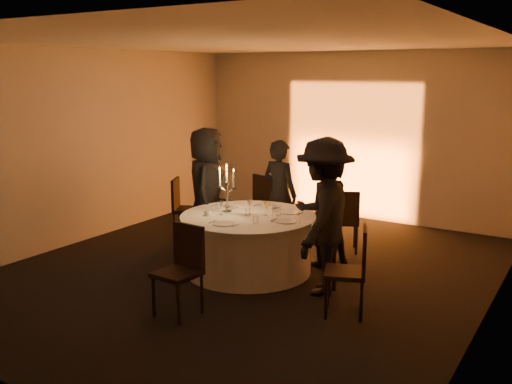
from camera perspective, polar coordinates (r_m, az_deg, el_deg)
The scene contains 32 objects.
floor at distance 7.77m, azimuth -0.78°, elevation -7.86°, with size 7.00×7.00×0.00m, color black.
ceiling at distance 7.32m, azimuth -0.85°, elevation 14.82°, with size 7.00×7.00×0.00m, color silver.
wall_back at distance 10.50m, azimuth 9.54°, elevation 5.57°, with size 7.00×7.00×0.00m, color beige.
wall_front at distance 4.88m, azimuth -23.47°, elevation -2.44°, with size 7.00×7.00×0.00m, color beige.
wall_left at distance 9.34m, azimuth -16.58°, elevation 4.48°, with size 7.00×7.00×0.00m, color beige.
wall_right at distance 6.34m, azimuth 22.73°, elevation 0.74°, with size 7.00×7.00×0.00m, color beige.
uplighter_fixture at distance 10.48m, azimuth 8.65°, elevation -2.48°, with size 0.25×0.12×0.10m, color black.
banquet_table at distance 7.65m, azimuth -0.79°, elevation -5.15°, with size 1.80×1.80×0.77m.
chair_left at distance 9.19m, azimuth -7.34°, elevation -1.27°, with size 0.57×0.57×0.97m.
chair_back_left at distance 9.15m, azimuth 1.21°, elevation -1.02°, with size 0.57×0.57×1.03m.
chair_back_right at distance 8.49m, azimuth 8.84°, elevation -2.54°, with size 0.55×0.55×0.94m.
chair_right at distance 6.33m, azimuth 9.67°, elevation -7.26°, with size 0.56×0.56×1.00m.
chair_front at distance 6.35m, azimuth -7.39°, elevation -7.18°, with size 0.46×0.46×0.99m.
guest_left at distance 8.55m, azimuth -4.96°, elevation 0.32°, with size 0.90×0.58×1.83m, color black.
guest_back_left at distance 8.62m, azimuth 2.39°, elevation -0.19°, with size 0.60×0.39×1.65m, color black.
guest_back_right at distance 7.85m, azimuth 6.69°, elevation -1.68°, with size 0.77×0.60×1.59m, color black.
guest_right at distance 6.81m, azimuth 6.80°, elevation -2.46°, with size 1.22×0.70×1.89m, color black.
plate_left at distance 8.00m, azimuth -3.18°, elevation -1.49°, with size 0.36×0.25×0.01m.
plate_back_left at distance 8.02m, azimuth 1.14°, elevation -1.37°, with size 0.36×0.27×0.08m.
plate_back_right at distance 7.70m, azimuth 3.32°, elevation -2.01°, with size 0.35×0.29×0.01m.
plate_right at distance 7.23m, azimuth 3.01°, elevation -2.95°, with size 0.36×0.26×0.01m.
plate_front at distance 7.12m, azimuth -3.25°, elevation -3.17°, with size 0.36×0.28×0.01m.
coffee_cup at distance 7.56m, azimuth -4.94°, elevation -2.14°, with size 0.11×0.11×0.07m.
candelabra at distance 7.66m, azimuth -2.93°, elevation -0.36°, with size 0.28×0.13×0.67m.
wine_glass_a at distance 7.19m, azimuth 1.67°, elevation -1.94°, with size 0.07×0.07×0.19m.
wine_glass_b at distance 7.51m, azimuth 0.94°, elevation -1.33°, with size 0.07×0.07×0.19m.
wine_glass_c at distance 7.88m, azimuth -2.69°, elevation -0.72°, with size 0.07×0.07×0.19m.
wine_glass_d at distance 7.55m, azimuth -3.53°, elevation -1.28°, with size 0.07×0.07×0.19m.
wine_glass_e at distance 7.58m, azimuth -0.64°, elevation -1.21°, with size 0.07×0.07×0.19m.
tumbler_a at distance 7.52m, azimuth 2.30°, elevation -2.04°, with size 0.07×0.07×0.09m, color silver.
tumbler_b at distance 7.51m, azimuth -0.84°, elevation -2.07°, with size 0.07×0.07×0.09m, color silver.
tumbler_c at distance 7.14m, azimuth -0.03°, elevation -2.79°, with size 0.07×0.07×0.09m, color silver.
Camera 1 is at (3.93, -6.17, 2.62)m, focal length 40.00 mm.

